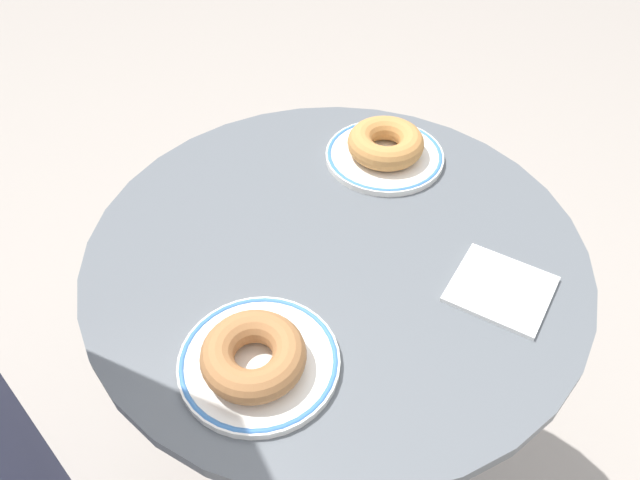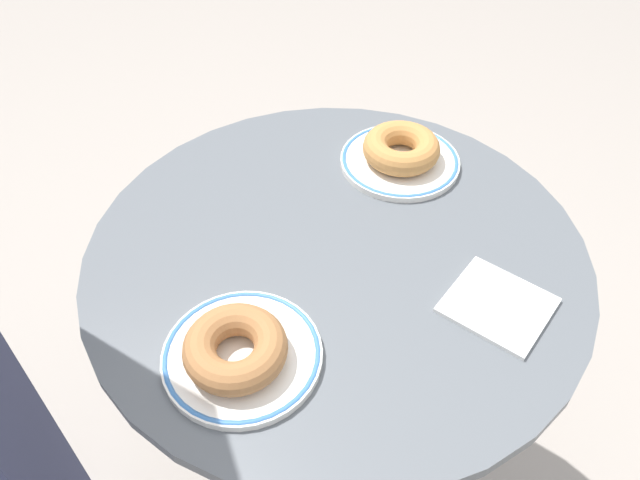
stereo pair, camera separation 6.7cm
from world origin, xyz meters
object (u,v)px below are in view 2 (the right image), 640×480
object	(u,v)px
plate_right	(400,161)
donut_cinnamon	(235,348)
donut_old_fashioned	(401,148)
cafe_table	(334,355)
paper_napkin	(498,305)
plate_left	(242,355)

from	to	relation	value
plate_right	donut_cinnamon	world-z (taller)	donut_cinnamon
donut_old_fashioned	cafe_table	bearing A→B (deg)	-166.95
donut_cinnamon	paper_napkin	size ratio (longest dim) A/B	0.99
paper_napkin	plate_right	bearing A→B (deg)	60.72
cafe_table	paper_napkin	world-z (taller)	paper_napkin
donut_old_fashioned	paper_napkin	world-z (taller)	donut_old_fashioned
plate_left	plate_right	size ratio (longest dim) A/B	1.00
cafe_table	plate_right	world-z (taller)	plate_right
plate_right	donut_old_fashioned	distance (m)	0.02
donut_old_fashioned	paper_napkin	distance (m)	0.30
plate_left	plate_right	xyz separation A→B (m)	(0.41, 0.08, -0.00)
donut_old_fashioned	paper_napkin	bearing A→B (deg)	-119.28
cafe_table	donut_cinnamon	bearing A→B (deg)	-170.66
cafe_table	donut_old_fashioned	world-z (taller)	donut_old_fashioned
cafe_table	plate_left	bearing A→B (deg)	-170.68
plate_right	donut_cinnamon	bearing A→B (deg)	-168.83
plate_right	paper_napkin	bearing A→B (deg)	-119.28
cafe_table	paper_napkin	distance (m)	0.34
plate_left	plate_right	distance (m)	0.42
plate_left	paper_napkin	bearing A→B (deg)	-34.32
donut_old_fashioned	donut_cinnamon	bearing A→B (deg)	-168.83
plate_right	paper_napkin	size ratio (longest dim) A/B	1.55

